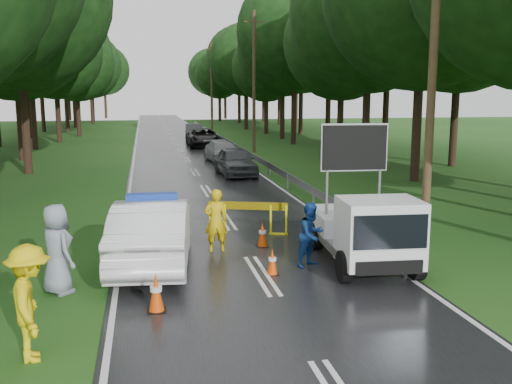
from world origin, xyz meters
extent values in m
plane|color=#174413|center=(0.00, 0.00, 0.00)|extent=(160.00, 160.00, 0.00)
cube|color=black|center=(0.00, 30.00, 0.01)|extent=(7.00, 140.00, 0.02)
cylinder|color=gray|center=(3.70, 0.00, 0.35)|extent=(0.12, 0.12, 0.70)
cube|color=gray|center=(3.70, 30.00, 0.55)|extent=(0.05, 60.00, 0.30)
cylinder|color=#412A1E|center=(5.20, 2.00, 5.00)|extent=(0.24, 0.24, 10.00)
cylinder|color=#412A1E|center=(5.20, 28.00, 5.00)|extent=(0.24, 0.24, 10.00)
cube|color=#412A1E|center=(5.20, 28.00, 9.20)|extent=(1.40, 0.08, 0.08)
cylinder|color=#412A1E|center=(5.20, 54.00, 5.00)|extent=(0.24, 0.24, 10.00)
cube|color=#412A1E|center=(5.20, 54.00, 9.20)|extent=(1.40, 0.08, 0.08)
imported|color=white|center=(-2.50, 1.38, 0.83)|extent=(2.26, 5.21, 1.67)
cube|color=#1938A5|center=(-2.50, 1.38, 1.75)|extent=(1.28, 0.47, 0.17)
cube|color=gray|center=(2.74, 0.87, 0.49)|extent=(2.06, 3.89, 0.22)
cube|color=white|center=(2.80, 1.76, 0.85)|extent=(2.03, 2.28, 0.49)
cube|color=white|center=(2.62, -0.75, 1.12)|extent=(1.89, 1.56, 1.53)
cube|color=black|center=(2.57, -1.48, 1.30)|extent=(1.66, 0.15, 0.76)
cube|color=black|center=(2.77, 1.40, 2.87)|extent=(1.71, 0.23, 1.17)
cylinder|color=black|center=(1.76, -0.86, 0.38)|extent=(0.30, 0.77, 0.75)
cylinder|color=black|center=(3.46, -0.99, 0.38)|extent=(0.30, 0.77, 0.75)
cylinder|color=black|center=(1.96, 2.00, 0.38)|extent=(0.30, 0.77, 0.75)
cylinder|color=black|center=(3.66, 1.88, 0.38)|extent=(0.30, 0.77, 0.75)
cube|color=#F9FA0D|center=(-0.72, 4.38, 0.47)|extent=(0.07, 0.07, 0.94)
cube|color=#F9FA0D|center=(-0.27, 4.23, 0.47)|extent=(0.07, 0.07, 0.94)
cube|color=#F9FA0D|center=(1.06, 3.77, 0.47)|extent=(0.07, 0.07, 0.94)
cube|color=#F9FA0D|center=(1.51, 3.62, 0.47)|extent=(0.07, 0.07, 0.94)
cube|color=#F2CC00|center=(0.40, 4.00, 0.89)|extent=(2.33, 0.84, 0.24)
imported|color=gold|center=(-0.80, 2.25, 0.87)|extent=(0.64, 0.43, 1.74)
imported|color=#164095|center=(1.37, 0.50, 0.81)|extent=(0.99, 0.93, 1.62)
imported|color=yellow|center=(-4.52, -3.50, 0.96)|extent=(0.94, 1.36, 1.92)
imported|color=gray|center=(-4.55, -0.32, 0.98)|extent=(1.07, 1.14, 1.96)
imported|color=#3F4347|center=(2.01, 16.56, 0.74)|extent=(1.98, 4.43, 1.48)
imported|color=gray|center=(2.16, 22.56, 0.64)|extent=(2.25, 4.57, 1.28)
imported|color=black|center=(2.02, 32.85, 0.73)|extent=(2.50, 5.31, 1.47)
imported|color=#44474C|center=(1.89, 40.12, 0.72)|extent=(1.93, 4.52, 1.45)
cube|color=black|center=(-2.50, -1.83, 0.02)|extent=(0.38, 0.38, 0.03)
cone|color=#E44507|center=(-2.50, -1.83, 0.41)|extent=(0.31, 0.31, 0.78)
cube|color=black|center=(0.26, 0.00, 0.01)|extent=(0.31, 0.31, 0.03)
cone|color=#E44507|center=(0.26, 0.00, 0.33)|extent=(0.25, 0.25, 0.63)
cube|color=black|center=(0.54, 2.50, 0.01)|extent=(0.34, 0.34, 0.03)
cone|color=#E44507|center=(0.54, 2.50, 0.37)|extent=(0.28, 0.28, 0.70)
cube|color=black|center=(-3.12, 0.50, 0.02)|extent=(0.34, 0.34, 0.03)
cone|color=#E44507|center=(-3.12, 0.50, 0.37)|extent=(0.28, 0.28, 0.71)
cube|color=black|center=(2.80, 3.59, 0.01)|extent=(0.34, 0.34, 0.03)
cone|color=#E44507|center=(2.80, 3.59, 0.37)|extent=(0.28, 0.28, 0.69)
camera|label=1|loc=(-2.62, -12.73, 4.29)|focal=40.00mm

